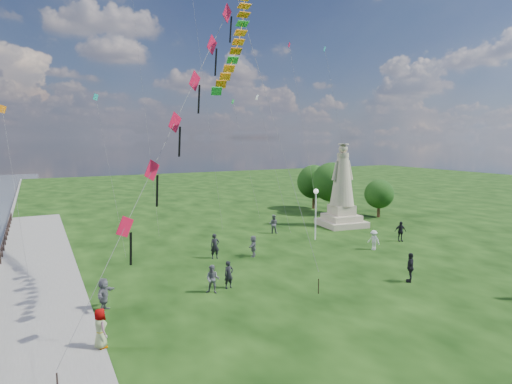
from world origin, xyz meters
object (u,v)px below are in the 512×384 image
person_11 (253,246)px  person_10 (100,330)px  person_0 (229,275)px  person_8 (374,240)px  statue (342,195)px  lamppost (316,203)px  person_6 (215,246)px  person_1 (213,279)px  person_9 (400,231)px  person_5 (104,294)px  person_3 (410,267)px  person_7 (273,224)px

person_11 → person_10: bearing=-16.1°
person_0 → person_11: size_ratio=1.04×
person_11 → person_8: bearing=109.0°
statue → person_8: (-3.74, -8.79, -2.38)m
lamppost → person_6: size_ratio=2.42×
person_1 → person_8: (15.20, 3.09, -0.04)m
person_0 → person_9: (18.11, 3.86, 0.05)m
person_10 → person_6: bearing=-54.1°
statue → person_5: (-24.95, -11.63, -2.30)m
person_8 → person_1: bearing=-95.9°
person_9 → person_11: person_9 is taller
statue → person_5: 27.62m
person_3 → person_9: person_3 is taller
statue → person_8: 9.84m
person_5 → person_10: size_ratio=1.03×
lamppost → person_1: lamppost is taller
person_10 → person_5: bearing=-22.2°
person_3 → statue: bearing=-156.5°
person_6 → person_8: person_6 is taller
person_1 → person_6: person_6 is taller
lamppost → person_0: lamppost is taller
person_10 → person_11: bearing=-63.6°
person_1 → person_9: (19.28, 4.18, 0.05)m
person_8 → person_11: 9.94m
lamppost → person_1: size_ratio=2.72×
person_1 → person_6: bearing=102.9°
person_0 → person_3: size_ratio=0.89×
person_3 → person_7: size_ratio=1.05×
person_1 → person_5: 6.01m
person_3 → person_8: bearing=-158.3°
statue → lamppost: size_ratio=1.85×
person_5 → person_6: (8.84, 6.44, 0.06)m
person_9 → person_5: bearing=-151.6°
person_1 → person_3: person_3 is taller
person_5 → statue: bearing=-31.7°
person_1 → person_6: (2.84, 6.67, 0.10)m
person_6 → lamppost: bearing=14.1°
statue → person_9: 8.03m
person_1 → person_9: size_ratio=0.95×
person_1 → person_8: bearing=47.4°
person_3 → person_5: size_ratio=1.06×
person_9 → person_3: bearing=-113.5°
person_6 → person_10: size_ratio=1.10×
person_5 → person_6: person_6 is taller
statue → person_9: (0.34, -7.69, -2.30)m
person_1 → person_8: 15.51m
person_1 → person_6: size_ratio=0.89×
lamppost → person_10: lamppost is taller
person_7 → person_8: 9.94m
person_1 → person_7: 16.35m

